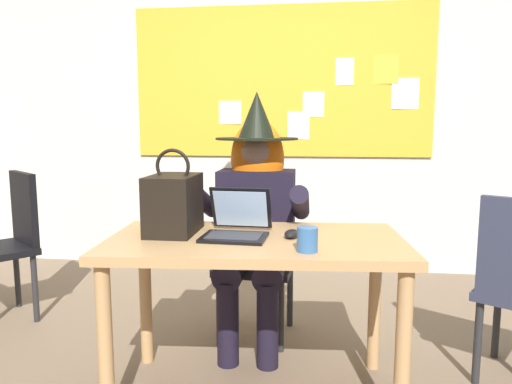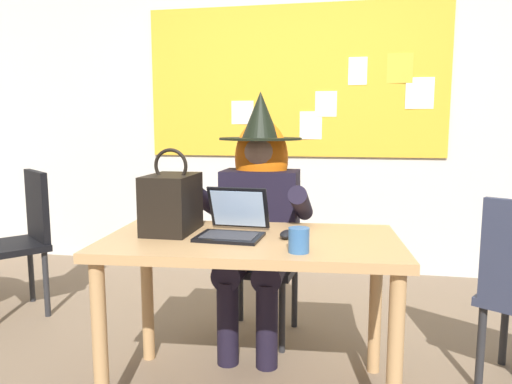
# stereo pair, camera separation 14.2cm
# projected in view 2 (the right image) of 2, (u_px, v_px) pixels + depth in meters

# --- Properties ---
(wall_back_bulletin) EXTENTS (6.58, 2.18, 2.85)m
(wall_back_bulletin) POSITION_uv_depth(u_px,v_px,m) (294.00, 97.00, 3.90)
(wall_back_bulletin) COLOR beige
(wall_back_bulletin) RESTS_ON ground
(desk_main) EXTENTS (1.31, 0.76, 0.72)m
(desk_main) POSITION_uv_depth(u_px,v_px,m) (251.00, 260.00, 2.07)
(desk_main) COLOR tan
(desk_main) RESTS_ON ground
(chair_at_desk) EXTENTS (0.46, 0.46, 0.88)m
(chair_at_desk) POSITION_uv_depth(u_px,v_px,m) (263.00, 249.00, 2.78)
(chair_at_desk) COLOR black
(chair_at_desk) RESTS_ON ground
(person_costumed) EXTENTS (0.59, 0.69, 1.39)m
(person_costumed) POSITION_uv_depth(u_px,v_px,m) (258.00, 205.00, 2.62)
(person_costumed) COLOR black
(person_costumed) RESTS_ON ground
(laptop) EXTENTS (0.29, 0.31, 0.21)m
(laptop) POSITION_uv_depth(u_px,v_px,m) (233.00, 225.00, 2.08)
(laptop) COLOR black
(laptop) RESTS_ON desk_main
(computer_mouse) EXTENTS (0.07, 0.11, 0.03)m
(computer_mouse) POSITION_uv_depth(u_px,v_px,m) (287.00, 234.00, 2.04)
(computer_mouse) COLOR black
(computer_mouse) RESTS_ON desk_main
(handbag) EXTENTS (0.20, 0.30, 0.38)m
(handbag) POSITION_uv_depth(u_px,v_px,m) (172.00, 203.00, 2.15)
(handbag) COLOR black
(handbag) RESTS_ON desk_main
(coffee_mug) EXTENTS (0.08, 0.08, 0.09)m
(coffee_mug) POSITION_uv_depth(u_px,v_px,m) (299.00, 240.00, 1.81)
(coffee_mug) COLOR #336099
(coffee_mug) RESTS_ON desk_main
(chair_spare_by_window) EXTENTS (0.59, 0.59, 0.91)m
(chair_spare_by_window) POSITION_uv_depth(u_px,v_px,m) (20.00, 234.00, 3.04)
(chair_spare_by_window) COLOR black
(chair_spare_by_window) RESTS_ON ground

